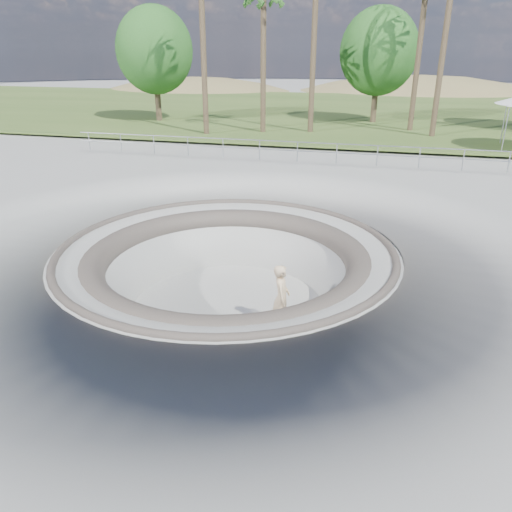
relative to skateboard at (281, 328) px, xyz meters
name	(u,v)px	position (x,y,z in m)	size (l,w,h in m)	color
ground	(227,249)	(-1.95, 1.13, 1.83)	(180.00, 180.00, 0.00)	#9B9B96
skate_bowl	(228,302)	(-1.95, 1.13, 0.00)	(14.00, 14.00, 4.10)	#9B9B96
grass_strip	(340,111)	(-1.95, 35.13, 2.05)	(180.00, 36.00, 0.12)	#3B5421
distant_hills	(381,147)	(1.83, 58.30, -5.19)	(103.20, 45.00, 28.60)	olive
safety_railing	(297,151)	(-1.95, 13.13, 2.52)	(25.00, 0.06, 1.03)	#92959A
skateboard	(281,328)	(0.00, 0.00, 0.00)	(0.91, 0.30, 0.09)	olive
skater	(281,297)	(0.00, 0.00, 1.01)	(0.72, 0.47, 1.97)	beige
bushy_tree_left	(154,50)	(-15.09, 24.98, 7.20)	(5.81, 5.28, 8.38)	brown
bushy_tree_mid	(379,52)	(1.24, 28.29, 7.12)	(5.73, 5.21, 8.26)	brown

